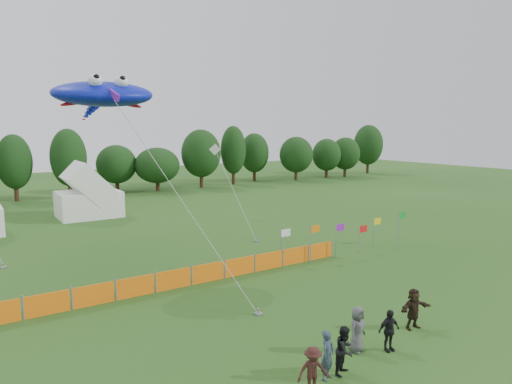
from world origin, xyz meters
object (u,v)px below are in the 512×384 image
spectator_b (345,350)px  spectator_d (389,330)px  barrier_fence (191,276)px  spectator_f (414,309)px  spectator_c (313,371)px  spectator_e (357,329)px  stingray_kite (102,95)px  spectator_a (328,355)px  tent_right (89,196)px

spectator_b → spectator_d: bearing=-16.6°
barrier_fence → spectator_f: spectator_f is taller
spectator_c → spectator_e: 3.44m
spectator_f → stingray_kite: bearing=125.1°
spectator_a → spectator_e: (2.21, 0.82, 0.02)m
spectator_c → spectator_d: bearing=26.9°
spectator_a → spectator_c: bearing=-177.8°
spectator_c → tent_right: bearing=106.2°
spectator_e → spectator_f: spectator_e is taller
spectator_b → spectator_e: (1.47, 0.87, 0.03)m
spectator_f → stingray_kite: 19.63m
spectator_d → spectator_f: 2.45m
spectator_c → stingray_kite: 19.12m
barrier_fence → spectator_f: (5.41, -9.84, 0.35)m
barrier_fence → spectator_d: size_ratio=12.57×
spectator_a → spectator_f: (5.57, 0.92, 0.01)m
spectator_f → stingray_kite: (-8.13, 15.30, 9.22)m
spectator_b → stingray_kite: size_ratio=0.09×
stingray_kite → spectator_a: bearing=-81.0°
spectator_a → spectator_c: (-1.00, -0.43, -0.05)m
spectator_d → spectator_e: bearing=158.4°
stingray_kite → tent_right: bearing=80.3°
spectator_b → spectator_f: bearing=-10.9°
barrier_fence → spectator_b: spectator_b is taller
spectator_a → spectator_e: bearing=-0.6°
tent_right → spectator_b: size_ratio=3.32×
tent_right → spectator_d: (2.92, -32.79, -1.17)m
tent_right → spectator_c: size_ratio=3.51×
spectator_c → barrier_fence: bearing=102.6°
spectator_e → stingray_kite: size_ratio=0.10×
spectator_a → barrier_fence: bearing=68.1°
spectator_c → spectator_f: 6.71m
spectator_c → spectator_e: spectator_e is taller
tent_right → barrier_fence: (-0.14, -22.24, -1.46)m
spectator_c → spectator_d: size_ratio=0.99×
tent_right → spectator_c: tent_right is taller
spectator_e → barrier_fence: bearing=85.0°
barrier_fence → spectator_e: bearing=-78.4°
barrier_fence → spectator_b: 10.83m
spectator_c → spectator_d: 4.27m
spectator_c → spectator_f: size_ratio=0.92×
spectator_b → spectator_e: spectator_e is taller
barrier_fence → spectator_c: spectator_c is taller
barrier_fence → spectator_e: size_ratio=11.60×
spectator_b → stingray_kite: bearing=79.2°
spectator_d → barrier_fence: bearing=116.0°
spectator_f → stingray_kite: size_ratio=0.10×
spectator_b → spectator_c: 1.77m
spectator_f → spectator_c: bearing=-161.3°
spectator_b → spectator_d: (2.50, 0.25, -0.04)m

